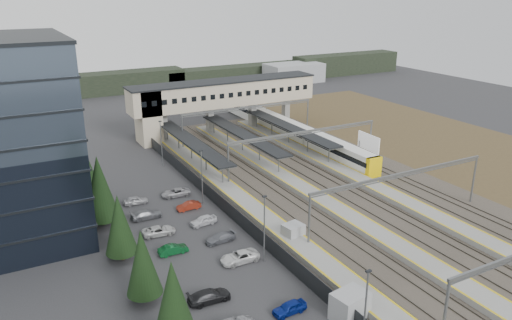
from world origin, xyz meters
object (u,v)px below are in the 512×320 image
relay_cabin_near (350,306)px  relay_cabin_far (293,233)px  billboard (368,143)px  train (285,127)px  footbridge (212,97)px

relay_cabin_near → relay_cabin_far: size_ratio=1.36×
billboard → relay_cabin_near: bearing=-132.3°
train → billboard: 20.80m
relay_cabin_far → billboard: size_ratio=0.46×
billboard → footbridge: bearing=121.1°
footbridge → relay_cabin_near: bearing=-102.3°
relay_cabin_far → footbridge: size_ratio=0.07×
footbridge → billboard: bearing=-58.9°
billboard → relay_cabin_far: bearing=-145.7°
relay_cabin_far → billboard: 33.42m
footbridge → train: bearing=-34.8°
relay_cabin_near → footbridge: footbridge is taller
relay_cabin_near → relay_cabin_far: relay_cabin_near is taller
relay_cabin_near → billboard: 46.12m
relay_cabin_far → relay_cabin_near: bearing=-102.7°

